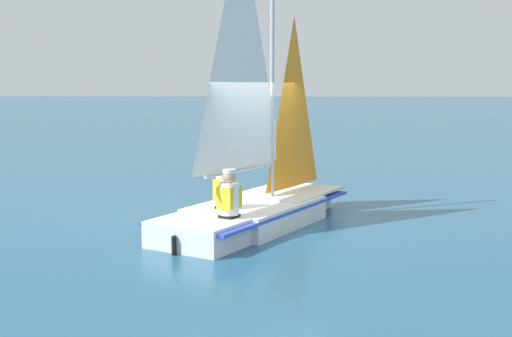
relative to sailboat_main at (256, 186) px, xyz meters
The scene contains 4 objects.
ground_plane 0.70m from the sailboat_main, 117.24° to the right, with size 260.00×260.00×0.00m, color #235675.
sailboat_main is the anchor object (origin of this frame).
sailor_helm 0.73m from the sailboat_main, 49.21° to the left, with size 0.40×0.42×1.16m.
sailor_crew 1.33m from the sailboat_main, 75.79° to the left, with size 0.40×0.42×1.16m.
Camera 1 is at (-0.71, 11.03, 2.45)m, focal length 45.00 mm.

